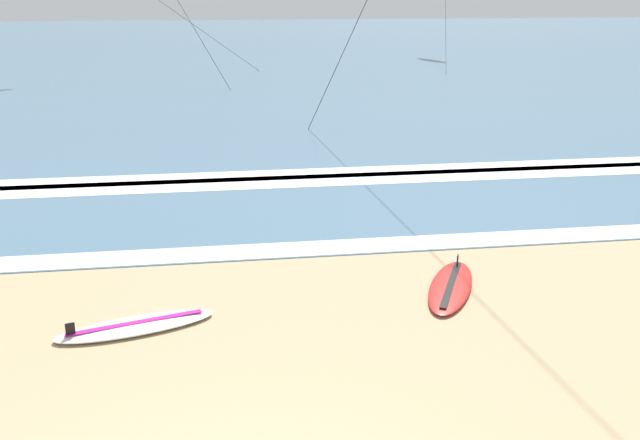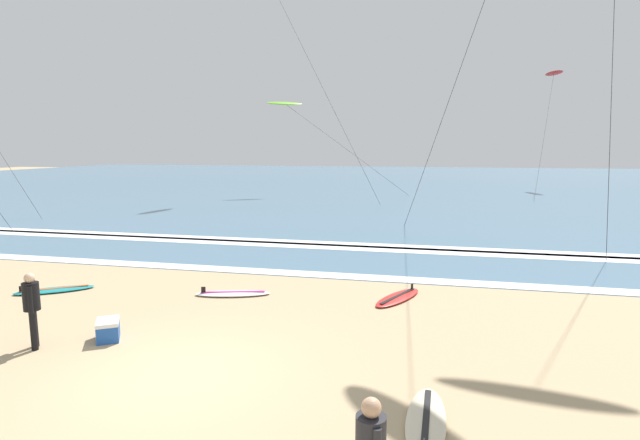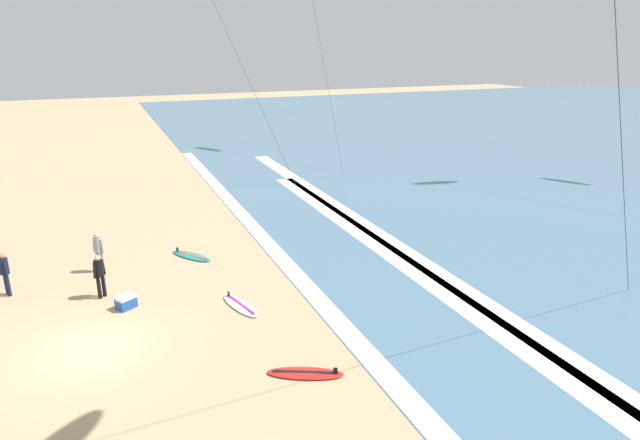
{
  "view_description": "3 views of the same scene",
  "coord_description": "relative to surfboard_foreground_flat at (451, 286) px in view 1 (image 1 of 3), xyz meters",
  "views": [
    {
      "loc": [
        0.25,
        -4.01,
        4.33
      ],
      "look_at": [
        1.7,
        5.64,
        1.12
      ],
      "focal_mm": 39.94,
      "sensor_mm": 36.0,
      "label": 1
    },
    {
      "loc": [
        4.37,
        -7.66,
        4.12
      ],
      "look_at": [
        0.91,
        7.93,
        1.74
      ],
      "focal_mm": 27.47,
      "sensor_mm": 36.0,
      "label": 2
    },
    {
      "loc": [
        15.49,
        1.0,
        8.61
      ],
      "look_at": [
        -1.28,
        7.88,
        2.62
      ],
      "focal_mm": 30.39,
      "sensor_mm": 36.0,
      "label": 3
    }
  ],
  "objects": [
    {
      "name": "wave_foam_outer_break",
      "position": [
        -2.47,
        7.14,
        -0.03
      ],
      "size": [
        52.39,
        0.98,
        0.01
      ],
      "primitive_type": "cube",
      "color": "white",
      "rests_on": "ocean_surface"
    },
    {
      "name": "wave_foam_shoreline",
      "position": [
        -5.09,
        2.02,
        -0.03
      ],
      "size": [
        54.33,
        0.72,
        0.01
      ],
      "primitive_type": "cube",
      "color": "white",
      "rests_on": "ocean_surface"
    },
    {
      "name": "surfboard_foreground_flat",
      "position": [
        0.0,
        0.0,
        0.0
      ],
      "size": [
        1.45,
        2.15,
        0.25
      ],
      "color": "red",
      "rests_on": "ground"
    },
    {
      "name": "surfboard_near_water",
      "position": [
        -4.56,
        -0.63,
        0.0
      ],
      "size": [
        2.18,
        1.14,
        0.25
      ],
      "color": "silver",
      "rests_on": "ground"
    },
    {
      "name": "ocean_surface",
      "position": [
        -3.65,
        46.62,
        -0.04
      ],
      "size": [
        140.0,
        90.0,
        0.01
      ],
      "primitive_type": "cube",
      "color": "slate",
      "rests_on": "ground"
    },
    {
      "name": "wave_foam_mid_break",
      "position": [
        -2.8,
        6.5,
        -0.03
      ],
      "size": [
        36.46,
        1.1,
        0.01
      ],
      "primitive_type": "cube",
      "color": "white",
      "rests_on": "ocean_surface"
    }
  ]
}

